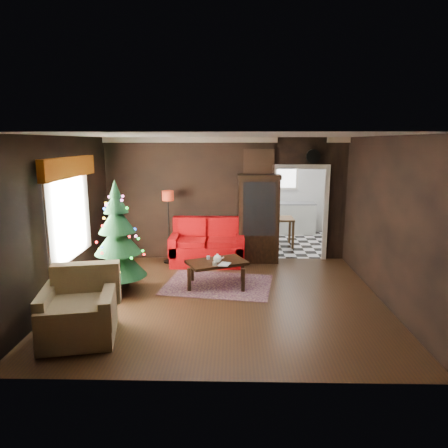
{
  "coord_description": "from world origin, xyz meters",
  "views": [
    {
      "loc": [
        0.17,
        -6.65,
        2.7
      ],
      "look_at": [
        0.0,
        0.9,
        1.15
      ],
      "focal_mm": 32.2,
      "sensor_mm": 36.0,
      "label": 1
    }
  ],
  "objects_px": {
    "armchair": "(78,307)",
    "coffee_table": "(217,273)",
    "loveseat": "(207,242)",
    "curio_cabinet": "(259,221)",
    "kitchen_table": "(279,232)",
    "floor_lamp": "(169,227)",
    "teapot": "(217,258)",
    "christmas_tree": "(118,236)",
    "wall_clock": "(313,156)"
  },
  "relations": [
    {
      "from": "coffee_table",
      "to": "kitchen_table",
      "type": "xyz_separation_m",
      "value": [
        1.53,
        3.09,
        0.12
      ]
    },
    {
      "from": "christmas_tree",
      "to": "armchair",
      "type": "height_order",
      "value": "christmas_tree"
    },
    {
      "from": "armchair",
      "to": "loveseat",
      "type": "bearing_deg",
      "value": 54.69
    },
    {
      "from": "coffee_table",
      "to": "wall_clock",
      "type": "height_order",
      "value": "wall_clock"
    },
    {
      "from": "curio_cabinet",
      "to": "armchair",
      "type": "distance_m",
      "value": 4.67
    },
    {
      "from": "floor_lamp",
      "to": "coffee_table",
      "type": "xyz_separation_m",
      "value": [
        1.13,
        -1.48,
        -0.58
      ]
    },
    {
      "from": "kitchen_table",
      "to": "wall_clock",
      "type": "bearing_deg",
      "value": -66.25
    },
    {
      "from": "loveseat",
      "to": "armchair",
      "type": "relative_size",
      "value": 1.65
    },
    {
      "from": "loveseat",
      "to": "curio_cabinet",
      "type": "xyz_separation_m",
      "value": [
        1.15,
        0.22,
        0.45
      ]
    },
    {
      "from": "floor_lamp",
      "to": "coffee_table",
      "type": "height_order",
      "value": "floor_lamp"
    },
    {
      "from": "teapot",
      "to": "christmas_tree",
      "type": "bearing_deg",
      "value": -172.26
    },
    {
      "from": "curio_cabinet",
      "to": "teapot",
      "type": "relative_size",
      "value": 10.98
    },
    {
      "from": "loveseat",
      "to": "curio_cabinet",
      "type": "bearing_deg",
      "value": 10.83
    },
    {
      "from": "kitchen_table",
      "to": "coffee_table",
      "type": "bearing_deg",
      "value": -116.38
    },
    {
      "from": "christmas_tree",
      "to": "kitchen_table",
      "type": "xyz_separation_m",
      "value": [
        3.29,
        3.42,
        -0.68
      ]
    },
    {
      "from": "floor_lamp",
      "to": "christmas_tree",
      "type": "distance_m",
      "value": 1.93
    },
    {
      "from": "loveseat",
      "to": "curio_cabinet",
      "type": "relative_size",
      "value": 0.89
    },
    {
      "from": "loveseat",
      "to": "wall_clock",
      "type": "distance_m",
      "value": 3.04
    },
    {
      "from": "armchair",
      "to": "wall_clock",
      "type": "xyz_separation_m",
      "value": [
        3.91,
        3.95,
        1.92
      ]
    },
    {
      "from": "floor_lamp",
      "to": "wall_clock",
      "type": "bearing_deg",
      "value": 6.44
    },
    {
      "from": "armchair",
      "to": "coffee_table",
      "type": "bearing_deg",
      "value": 37.52
    },
    {
      "from": "armchair",
      "to": "teapot",
      "type": "bearing_deg",
      "value": 35.97
    },
    {
      "from": "coffee_table",
      "to": "curio_cabinet",
      "type": "bearing_deg",
      "value": 62.01
    },
    {
      "from": "kitchen_table",
      "to": "floor_lamp",
      "type": "bearing_deg",
      "value": -148.81
    },
    {
      "from": "wall_clock",
      "to": "kitchen_table",
      "type": "height_order",
      "value": "wall_clock"
    },
    {
      "from": "loveseat",
      "to": "floor_lamp",
      "type": "relative_size",
      "value": 1.04
    },
    {
      "from": "coffee_table",
      "to": "teapot",
      "type": "bearing_deg",
      "value": -79.79
    },
    {
      "from": "armchair",
      "to": "kitchen_table",
      "type": "distance_m",
      "value": 6.19
    },
    {
      "from": "armchair",
      "to": "floor_lamp",
      "type": "bearing_deg",
      "value": 67.43
    },
    {
      "from": "curio_cabinet",
      "to": "christmas_tree",
      "type": "distance_m",
      "value": 3.31
    },
    {
      "from": "floor_lamp",
      "to": "kitchen_table",
      "type": "height_order",
      "value": "floor_lamp"
    },
    {
      "from": "floor_lamp",
      "to": "coffee_table",
      "type": "distance_m",
      "value": 1.95
    },
    {
      "from": "armchair",
      "to": "teapot",
      "type": "xyz_separation_m",
      "value": [
        1.85,
        2.02,
        0.12
      ]
    },
    {
      "from": "floor_lamp",
      "to": "christmas_tree",
      "type": "relative_size",
      "value": 0.86
    },
    {
      "from": "christmas_tree",
      "to": "loveseat",
      "type": "bearing_deg",
      "value": 49.97
    },
    {
      "from": "floor_lamp",
      "to": "wall_clock",
      "type": "height_order",
      "value": "wall_clock"
    },
    {
      "from": "curio_cabinet",
      "to": "christmas_tree",
      "type": "xyz_separation_m",
      "value": [
        -2.64,
        -1.99,
        0.1
      ]
    },
    {
      "from": "floor_lamp",
      "to": "teapot",
      "type": "height_order",
      "value": "floor_lamp"
    },
    {
      "from": "armchair",
      "to": "teapot",
      "type": "relative_size",
      "value": 5.95
    },
    {
      "from": "coffee_table",
      "to": "kitchen_table",
      "type": "relative_size",
      "value": 1.43
    },
    {
      "from": "floor_lamp",
      "to": "kitchen_table",
      "type": "bearing_deg",
      "value": 31.19
    },
    {
      "from": "armchair",
      "to": "coffee_table",
      "type": "xyz_separation_m",
      "value": [
        1.83,
        2.11,
        -0.21
      ]
    },
    {
      "from": "coffee_table",
      "to": "teapot",
      "type": "xyz_separation_m",
      "value": [
        0.02,
        -0.09,
        0.32
      ]
    },
    {
      "from": "floor_lamp",
      "to": "teapot",
      "type": "relative_size",
      "value": 9.4
    },
    {
      "from": "floor_lamp",
      "to": "kitchen_table",
      "type": "distance_m",
      "value": 3.15
    },
    {
      "from": "christmas_tree",
      "to": "teapot",
      "type": "xyz_separation_m",
      "value": [
        1.77,
        0.24,
        -0.47
      ]
    },
    {
      "from": "teapot",
      "to": "kitchen_table",
      "type": "distance_m",
      "value": 3.53
    },
    {
      "from": "curio_cabinet",
      "to": "christmas_tree",
      "type": "height_order",
      "value": "christmas_tree"
    },
    {
      "from": "curio_cabinet",
      "to": "armchair",
      "type": "bearing_deg",
      "value": -125.73
    },
    {
      "from": "christmas_tree",
      "to": "armchair",
      "type": "distance_m",
      "value": 1.87
    }
  ]
}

